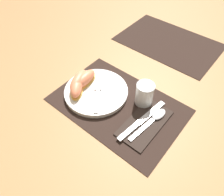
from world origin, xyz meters
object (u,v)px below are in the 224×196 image
object	(u,v)px
juice_glass	(144,95)
fork	(98,91)
citrus_wedge_0	(84,80)
citrus_wedge_1	(79,81)
plate	(96,92)
spoon	(154,118)
knife	(141,121)
citrus_wedge_2	(77,87)

from	to	relation	value
juice_glass	fork	xyz separation A→B (m)	(-0.15, -0.08, -0.02)
citrus_wedge_0	juice_glass	bearing A→B (deg)	19.07
citrus_wedge_0	citrus_wedge_1	distance (m)	0.02
plate	spoon	xyz separation A→B (m)	(0.24, 0.03, -0.00)
knife	citrus_wedge_0	world-z (taller)	citrus_wedge_0
spoon	citrus_wedge_1	xyz separation A→B (m)	(-0.30, -0.06, 0.03)
spoon	citrus_wedge_1	bearing A→B (deg)	-169.66
knife	citrus_wedge_2	bearing A→B (deg)	-170.81
spoon	citrus_wedge_0	world-z (taller)	citrus_wedge_0
citrus_wedge_1	plate	bearing A→B (deg)	17.42
knife	spoon	size ratio (longest dim) A/B	1.27
juice_glass	citrus_wedge_2	world-z (taller)	juice_glass
knife	spoon	world-z (taller)	spoon
citrus_wedge_0	citrus_wedge_1	size ratio (longest dim) A/B	0.93
spoon	citrus_wedge_0	distance (m)	0.30
juice_glass	spoon	world-z (taller)	juice_glass
spoon	citrus_wedge_1	world-z (taller)	citrus_wedge_1
citrus_wedge_1	citrus_wedge_2	bearing A→B (deg)	-61.95
juice_glass	knife	size ratio (longest dim) A/B	0.38
plate	knife	distance (m)	0.21
spoon	citrus_wedge_2	xyz separation A→B (m)	(-0.29, -0.08, 0.03)
plate	citrus_wedge_0	distance (m)	0.06
juice_glass	knife	distance (m)	0.10
spoon	citrus_wedge_2	bearing A→B (deg)	-164.76
knife	fork	xyz separation A→B (m)	(-0.20, 0.00, 0.01)
plate	fork	distance (m)	0.02
plate	fork	xyz separation A→B (m)	(0.01, -0.00, 0.01)
plate	citrus_wedge_2	world-z (taller)	citrus_wedge_2
knife	spoon	distance (m)	0.05
juice_glass	citrus_wedge_0	bearing A→B (deg)	-160.93
citrus_wedge_1	citrus_wedge_2	world-z (taller)	citrus_wedge_1
citrus_wedge_2	juice_glass	bearing A→B (deg)	29.25
spoon	fork	world-z (taller)	fork
plate	citrus_wedge_0	size ratio (longest dim) A/B	1.98
spoon	citrus_wedge_1	distance (m)	0.31
citrus_wedge_0	citrus_wedge_1	bearing A→B (deg)	-112.41
citrus_wedge_2	fork	bearing A→B (deg)	32.95
knife	citrus_wedge_0	bearing A→B (deg)	179.38
juice_glass	fork	world-z (taller)	juice_glass
fork	citrus_wedge_1	world-z (taller)	citrus_wedge_1
spoon	citrus_wedge_2	world-z (taller)	citrus_wedge_2
fork	citrus_wedge_1	size ratio (longest dim) A/B	1.17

